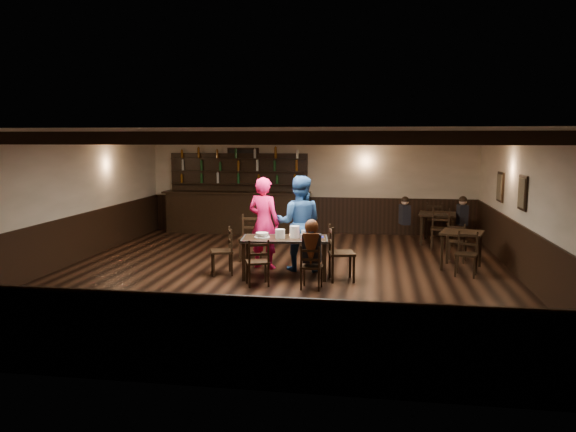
# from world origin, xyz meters

# --- Properties ---
(ground) EXTENTS (10.00, 10.00, 0.00)m
(ground) POSITION_xyz_m (0.00, 0.00, 0.00)
(ground) COLOR black
(ground) RESTS_ON ground
(room_shell) EXTENTS (9.02, 10.02, 2.71)m
(room_shell) POSITION_xyz_m (0.01, 0.04, 1.75)
(room_shell) COLOR beige
(room_shell) RESTS_ON ground
(dining_table) EXTENTS (1.68, 0.98, 0.75)m
(dining_table) POSITION_xyz_m (0.11, -0.16, 0.67)
(dining_table) COLOR black
(dining_table) RESTS_ON ground
(chair_near_left) EXTENTS (0.50, 0.49, 0.84)m
(chair_near_left) POSITION_xyz_m (-0.25, -0.91, 0.49)
(chair_near_left) COLOR black
(chair_near_left) RESTS_ON ground
(chair_near_right) EXTENTS (0.38, 0.37, 0.78)m
(chair_near_right) POSITION_xyz_m (0.69, -0.99, 0.45)
(chair_near_right) COLOR black
(chair_near_right) RESTS_ON ground
(chair_end_left) EXTENTS (0.53, 0.54, 0.90)m
(chair_end_left) POSITION_xyz_m (-1.05, -0.12, 0.53)
(chair_end_left) COLOR black
(chair_end_left) RESTS_ON ground
(chair_end_right) EXTENTS (0.54, 0.56, 1.02)m
(chair_end_right) POSITION_xyz_m (1.09, -0.29, 0.60)
(chair_end_right) COLOR black
(chair_end_right) RESTS_ON ground
(chair_far_pushed) EXTENTS (0.48, 0.46, 0.98)m
(chair_far_pushed) POSITION_xyz_m (-0.86, 1.25, 0.57)
(chair_far_pushed) COLOR black
(chair_far_pushed) RESTS_ON ground
(woman_pink) EXTENTS (0.77, 0.62, 1.84)m
(woman_pink) POSITION_xyz_m (-0.43, 0.52, 0.92)
(woman_pink) COLOR #FF2241
(woman_pink) RESTS_ON ground
(man_blue) EXTENTS (0.92, 0.72, 1.88)m
(man_blue) POSITION_xyz_m (0.30, 0.45, 0.94)
(man_blue) COLOR navy
(man_blue) RESTS_ON ground
(seated_person) EXTENTS (0.32, 0.48, 0.79)m
(seated_person) POSITION_xyz_m (0.70, -0.94, 0.81)
(seated_person) COLOR black
(seated_person) RESTS_ON ground
(cake) EXTENTS (0.29, 0.29, 0.09)m
(cake) POSITION_xyz_m (-0.33, -0.19, 0.79)
(cake) COLOR white
(cake) RESTS_ON dining_table
(plate_stack_a) EXTENTS (0.18, 0.18, 0.17)m
(plate_stack_a) POSITION_xyz_m (0.03, -0.24, 0.84)
(plate_stack_a) COLOR white
(plate_stack_a) RESTS_ON dining_table
(plate_stack_b) EXTENTS (0.19, 0.19, 0.22)m
(plate_stack_b) POSITION_xyz_m (0.29, -0.11, 0.86)
(plate_stack_b) COLOR white
(plate_stack_b) RESTS_ON dining_table
(tea_light) EXTENTS (0.05, 0.05, 0.06)m
(tea_light) POSITION_xyz_m (0.20, -0.10, 0.78)
(tea_light) COLOR #A5A8AD
(tea_light) RESTS_ON dining_table
(salt_shaker) EXTENTS (0.04, 0.04, 0.09)m
(salt_shaker) POSITION_xyz_m (0.43, -0.22, 0.80)
(salt_shaker) COLOR silver
(salt_shaker) RESTS_ON dining_table
(pepper_shaker) EXTENTS (0.04, 0.04, 0.09)m
(pepper_shaker) POSITION_xyz_m (0.53, -0.18, 0.80)
(pepper_shaker) COLOR #A5A8AD
(pepper_shaker) RESTS_ON dining_table
(drink_glass) EXTENTS (0.08, 0.08, 0.12)m
(drink_glass) POSITION_xyz_m (0.43, 0.04, 0.81)
(drink_glass) COLOR silver
(drink_glass) RESTS_ON dining_table
(menu_red) EXTENTS (0.36, 0.28, 0.00)m
(menu_red) POSITION_xyz_m (0.61, -0.25, 0.75)
(menu_red) COLOR maroon
(menu_red) RESTS_ON dining_table
(menu_blue) EXTENTS (0.31, 0.23, 0.00)m
(menu_blue) POSITION_xyz_m (0.68, 0.02, 0.75)
(menu_blue) COLOR #111054
(menu_blue) RESTS_ON dining_table
(bar_counter) EXTENTS (4.09, 0.70, 2.20)m
(bar_counter) POSITION_xyz_m (-2.03, 4.72, 0.73)
(bar_counter) COLOR black
(bar_counter) RESTS_ON ground
(back_table_a) EXTENTS (0.97, 0.97, 0.75)m
(back_table_a) POSITION_xyz_m (3.50, 1.07, 0.65)
(back_table_a) COLOR black
(back_table_a) RESTS_ON ground
(back_table_b) EXTENTS (1.00, 1.00, 0.75)m
(back_table_b) POSITION_xyz_m (3.32, 3.88, 0.65)
(back_table_b) COLOR black
(back_table_b) RESTS_ON ground
(bg_patron_left) EXTENTS (0.29, 0.38, 0.70)m
(bg_patron_left) POSITION_xyz_m (2.51, 3.80, 0.82)
(bg_patron_left) COLOR black
(bg_patron_left) RESTS_ON ground
(bg_patron_right) EXTENTS (0.25, 0.37, 0.72)m
(bg_patron_right) POSITION_xyz_m (3.92, 3.91, 0.83)
(bg_patron_right) COLOR black
(bg_patron_right) RESTS_ON ground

